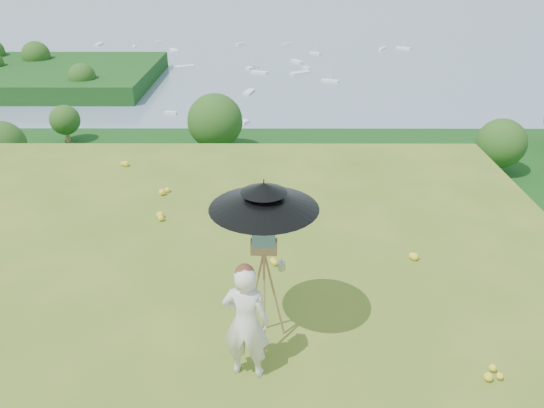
{
  "coord_description": "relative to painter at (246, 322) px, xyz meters",
  "views": [
    {
      "loc": [
        1.6,
        -6.36,
        4.81
      ],
      "look_at": [
        1.58,
        1.63,
        0.86
      ],
      "focal_mm": 35.0,
      "sensor_mm": 36.0,
      "label": 1
    }
  ],
  "objects": [
    {
      "name": "field_easel",
      "position": [
        0.21,
        0.58,
        0.07
      ],
      "size": [
        0.67,
        0.67,
        1.71
      ],
      "primitive_type": null,
      "rotation": [
        0.0,
        0.0,
        -0.03
      ],
      "color": "olive",
      "rests_on": "ground"
    },
    {
      "name": "ground",
      "position": [
        -1.28,
        1.37,
        -0.78
      ],
      "size": [
        14.0,
        14.0,
        0.0
      ],
      "primitive_type": "plane",
      "color": "#4C6C1E",
      "rests_on": "ground"
    },
    {
      "name": "sun_umbrella",
      "position": [
        0.21,
        0.61,
        1.1
      ],
      "size": [
        1.35,
        1.35,
        0.95
      ],
      "primitive_type": null,
      "rotation": [
        0.0,
        0.0,
        -0.03
      ],
      "color": "black",
      "rests_on": "field_easel"
    },
    {
      "name": "painter",
      "position": [
        0.0,
        0.0,
        0.0
      ],
      "size": [
        0.63,
        0.47,
        1.56
      ],
      "primitive_type": "imported",
      "rotation": [
        0.0,
        0.0,
        2.97
      ],
      "color": "silver",
      "rests_on": "ground"
    },
    {
      "name": "moored_boats",
      "position": [
        -13.78,
        162.37,
        -34.43
      ],
      "size": [
        140.0,
        140.0,
        0.7
      ],
      "primitive_type": null,
      "color": "white",
      "rests_on": "bay_water"
    },
    {
      "name": "painter_cap",
      "position": [
        0.0,
        0.0,
        0.74
      ],
      "size": [
        0.26,
        0.29,
        0.1
      ],
      "primitive_type": null,
      "rotation": [
        0.0,
        0.0,
        -0.18
      ],
      "color": "pink",
      "rests_on": "painter"
    },
    {
      "name": "harbor_town",
      "position": [
        -1.28,
        76.37,
        -30.28
      ],
      "size": [
        110.0,
        22.0,
        5.0
      ],
      "primitive_type": null,
      "color": "silver",
      "rests_on": "shoreline_tier"
    },
    {
      "name": "bay_water",
      "position": [
        -1.28,
        241.37,
        -34.78
      ],
      "size": [
        700.0,
        700.0,
        0.0
      ],
      "primitive_type": "plane",
      "color": "slate",
      "rests_on": "ground"
    },
    {
      "name": "wildflowers",
      "position": [
        -1.28,
        1.62,
        -0.72
      ],
      "size": [
        10.0,
        10.5,
        0.12
      ],
      "primitive_type": null,
      "color": "yellow",
      "rests_on": "ground"
    },
    {
      "name": "shoreline_tier",
      "position": [
        -1.28,
        76.37,
        -36.78
      ],
      "size": [
        170.0,
        28.0,
        8.0
      ],
      "primitive_type": "cube",
      "color": "#665D51",
      "rests_on": "bay_water"
    },
    {
      "name": "forest_slope",
      "position": [
        -1.28,
        36.37,
        -29.78
      ],
      "size": [
        140.0,
        56.0,
        22.0
      ],
      "primitive_type": "cube",
      "color": "#103D10",
      "rests_on": "bay_water"
    },
    {
      "name": "slope_trees",
      "position": [
        -1.28,
        36.37,
        -15.78
      ],
      "size": [
        110.0,
        50.0,
        6.0
      ],
      "primitive_type": null,
      "color": "#1E4514",
      "rests_on": "forest_slope"
    },
    {
      "name": "peninsula",
      "position": [
        -76.28,
        156.37,
        -29.78
      ],
      "size": [
        90.0,
        60.0,
        12.0
      ],
      "primitive_type": null,
      "color": "#103D10",
      "rests_on": "bay_water"
    }
  ]
}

